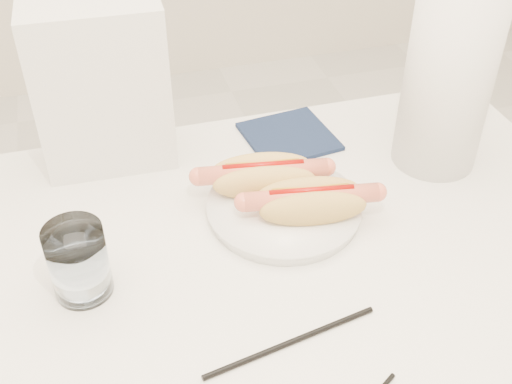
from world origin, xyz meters
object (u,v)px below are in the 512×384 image
object	(u,v)px
plate	(284,210)
water_glass	(78,261)
napkin_box	(102,87)
table	(230,311)
hotdog_right	(311,202)
hotdog_left	(263,176)
paper_towel_roll	(449,77)

from	to	relation	value
plate	water_glass	world-z (taller)	water_glass
napkin_box	table	bearing A→B (deg)	-68.75
water_glass	napkin_box	xyz separation A→B (m)	(0.07, 0.29, 0.08)
table	hotdog_right	world-z (taller)	hotdog_right
table	hotdog_right	xyz separation A→B (m)	(0.15, 0.08, 0.10)
table	hotdog_left	size ratio (longest dim) A/B	6.02
hotdog_right	paper_towel_roll	size ratio (longest dim) A/B	0.64
table	plate	bearing A→B (deg)	44.17
table	hotdog_left	bearing A→B (deg)	58.72
paper_towel_roll	napkin_box	bearing A→B (deg)	163.68
table	napkin_box	bearing A→B (deg)	109.32
hotdog_left	water_glass	distance (m)	0.31
napkin_box	paper_towel_roll	xyz separation A→B (m)	(0.52, -0.15, 0.02)
hotdog_left	table	bearing A→B (deg)	-112.16
plate	paper_towel_roll	size ratio (longest dim) A/B	0.73
table	hotdog_right	distance (m)	0.20
plate	paper_towel_roll	xyz separation A→B (m)	(0.29, 0.07, 0.15)
hotdog_left	water_glass	bearing A→B (deg)	-148.14
plate	napkin_box	size ratio (longest dim) A/B	0.82
hotdog_left	napkin_box	world-z (taller)	napkin_box
table	hotdog_right	size ratio (longest dim) A/B	6.05
water_glass	paper_towel_roll	distance (m)	0.62
hotdog_right	water_glass	bearing A→B (deg)	-163.62
plate	napkin_box	distance (m)	0.35
table	plate	xyz separation A→B (m)	(0.12, 0.11, 0.07)
hotdog_right	water_glass	world-z (taller)	water_glass
hotdog_right	water_glass	size ratio (longest dim) A/B	1.87
napkin_box	paper_towel_roll	bearing A→B (deg)	-14.39
water_glass	hotdog_right	bearing A→B (deg)	6.99
water_glass	napkin_box	size ratio (longest dim) A/B	0.39
table	napkin_box	size ratio (longest dim) A/B	4.35
plate	hotdog_right	xyz separation A→B (m)	(0.03, -0.03, 0.03)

